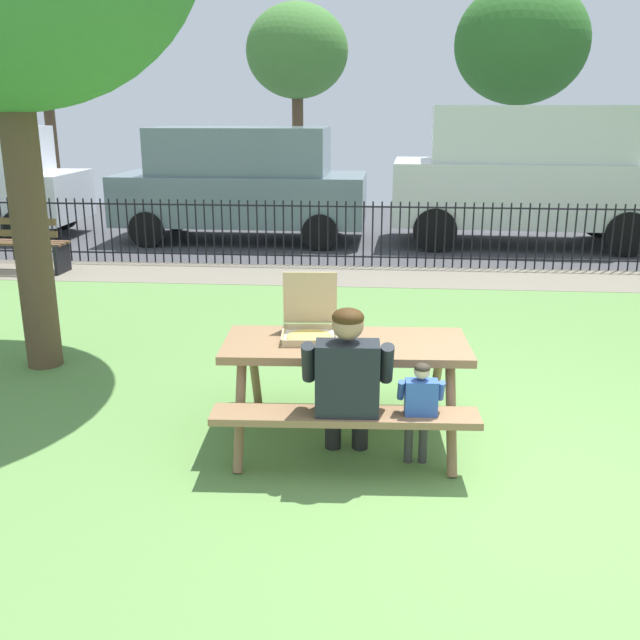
% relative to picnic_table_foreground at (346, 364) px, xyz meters
% --- Properties ---
extents(ground, '(28.00, 10.87, 0.02)m').
position_rel_picnic_table_foreground_xyz_m(ground, '(1.17, 0.73, -0.61)').
color(ground, '#639049').
extents(cobblestone_walkway, '(28.00, 1.40, 0.01)m').
position_rel_picnic_table_foreground_xyz_m(cobblestone_walkway, '(1.17, 5.46, -0.60)').
color(cobblestone_walkway, gray).
extents(street_asphalt, '(28.00, 7.08, 0.01)m').
position_rel_picnic_table_foreground_xyz_m(street_asphalt, '(1.17, 9.71, -0.60)').
color(street_asphalt, '#424247').
extents(picnic_table_foreground, '(1.87, 1.56, 0.79)m').
position_rel_picnic_table_foreground_xyz_m(picnic_table_foreground, '(0.00, 0.00, 0.00)').
color(picnic_table_foreground, '#906A49').
rests_on(picnic_table_foreground, ground).
extents(pizza_box_open, '(0.44, 0.48, 0.47)m').
position_rel_picnic_table_foreground_xyz_m(pizza_box_open, '(-0.28, 0.10, 0.26)').
color(pizza_box_open, tan).
rests_on(pizza_box_open, picnic_table_foreground).
extents(adult_at_table, '(0.62, 0.60, 1.19)m').
position_rel_picnic_table_foreground_xyz_m(adult_at_table, '(0.04, -0.50, 0.06)').
color(adult_at_table, black).
rests_on(adult_at_table, ground).
extents(child_at_table, '(0.32, 0.31, 0.82)m').
position_rel_picnic_table_foreground_xyz_m(child_at_table, '(0.53, -0.51, -0.09)').
color(child_at_table, '#3C3C3C').
rests_on(child_at_table, ground).
extents(iron_fence_streetside, '(21.11, 0.03, 1.03)m').
position_rel_picnic_table_foreground_xyz_m(iron_fence_streetside, '(1.17, 6.16, -0.07)').
color(iron_fence_streetside, black).
rests_on(iron_fence_streetside, ground).
extents(park_bench_left, '(1.62, 0.55, 0.85)m').
position_rel_picnic_table_foreground_xyz_m(park_bench_left, '(-5.33, 5.33, -0.18)').
color(park_bench_left, brown).
rests_on(park_bench_left, ground).
extents(parked_car_center, '(4.63, 2.01, 2.08)m').
position_rel_picnic_table_foreground_xyz_m(parked_car_center, '(-2.36, 8.32, 0.50)').
color(parked_car_center, slate).
rests_on(parked_car_center, ground).
extents(parked_car_right, '(4.79, 2.26, 2.46)m').
position_rel_picnic_table_foreground_xyz_m(parked_car_right, '(2.83, 8.32, 0.71)').
color(parked_car_right, white).
rests_on(parked_car_right, ground).
extents(far_tree_left, '(3.59, 3.59, 5.78)m').
position_rel_picnic_table_foreground_xyz_m(far_tree_left, '(-9.01, 14.95, 3.55)').
color(far_tree_left, brown).
rests_on(far_tree_left, ground).
extents(far_tree_midleft, '(2.69, 2.69, 5.06)m').
position_rel_picnic_table_foreground_xyz_m(far_tree_midleft, '(-2.06, 14.95, 3.21)').
color(far_tree_midleft, brown).
rests_on(far_tree_midleft, ground).
extents(far_tree_center, '(3.40, 3.40, 5.53)m').
position_rel_picnic_table_foreground_xyz_m(far_tree_center, '(3.73, 14.95, 3.39)').
color(far_tree_center, brown).
rests_on(far_tree_center, ground).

